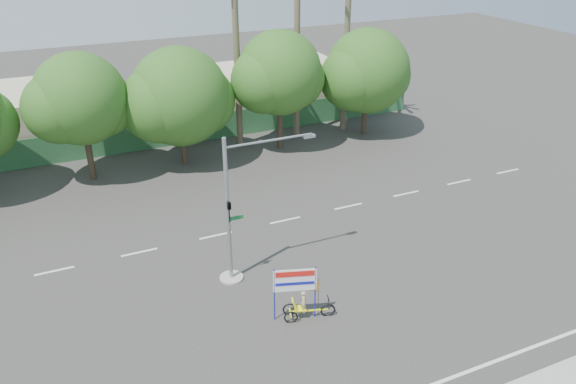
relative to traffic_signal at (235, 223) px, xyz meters
name	(u,v)px	position (x,y,z in m)	size (l,w,h in m)	color
ground	(318,315)	(2.20, -3.98, -2.92)	(120.00, 120.00, 0.00)	#33302D
fence	(185,131)	(2.20, 17.52, -1.92)	(38.00, 0.08, 2.00)	#336B3D
building_left	(32,117)	(-7.80, 22.02, -0.92)	(12.00, 8.00, 4.00)	beige
building_right	(264,91)	(10.20, 22.02, -1.12)	(14.00, 8.00, 3.60)	beige
tree_left	(80,102)	(-4.85, 14.02, 2.14)	(6.66, 5.60, 8.07)	#473828
tree_center	(179,99)	(1.14, 14.02, 1.55)	(7.62, 6.40, 7.85)	#473828
tree_right	(279,76)	(8.15, 14.02, 2.32)	(6.90, 5.80, 8.36)	#473828
tree_far_right	(367,74)	(15.15, 14.02, 1.73)	(7.38, 6.20, 7.94)	#473828
palm_mid	(348,4)	(14.20, 15.52, 6.48)	(3.73, 3.79, 15.45)	#70604C
palm_short	(235,20)	(5.70, 15.52, 5.94)	(3.73, 3.79, 14.45)	#70604C
traffic_signal	(235,223)	(0.00, 0.00, 0.00)	(4.72, 1.10, 7.00)	gray
trike_billboard	(301,298)	(1.43, -3.84, -1.89)	(2.51, 1.06, 2.56)	black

